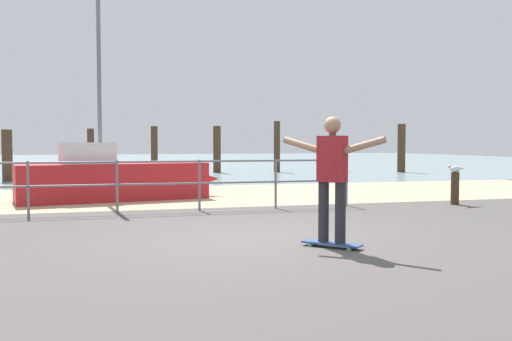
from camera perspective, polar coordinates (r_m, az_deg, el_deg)
name	(u,v)px	position (r m, az deg, el deg)	size (l,w,h in m)	color
ground_plane	(300,253)	(7.17, 4.48, -8.38)	(24.00, 10.00, 0.04)	#514C49
beach_strip	(196,196)	(14.88, -6.07, -2.56)	(24.00, 6.00, 0.04)	tan
sea_surface	(135,161)	(42.70, -12.19, 0.91)	(72.00, 50.00, 0.04)	#849EA3
railing_fence	(117,179)	(11.24, -13.91, -0.80)	(9.74, 0.05, 1.05)	slate
sailboat	(120,179)	(14.00, -13.63, -0.81)	(5.06, 2.19, 5.21)	#B21E23
skateboard	(332,244)	(7.50, 7.67, -7.37)	(0.69, 0.73, 0.08)	#334C8C
skateboarder	(332,172)	(7.39, 7.72, -0.11)	(1.04, 1.13, 1.65)	#26262B
bollard_short	(455,189)	(13.24, 19.51, -1.76)	(0.18, 0.18, 0.74)	#422D1E
seagull	(455,169)	(13.20, 19.49, 0.16)	(0.48, 0.21, 0.18)	white
groyne_post_0	(7,156)	(21.89, -23.90, 1.38)	(0.36, 0.36, 1.86)	#422D1E
groyne_post_1	(91,151)	(26.12, -16.40, 1.88)	(0.30, 0.30, 2.02)	#422D1E
groyne_post_2	(154,150)	(26.04, -10.27, 2.08)	(0.31, 0.31, 2.14)	#422D1E
groyne_post_3	(217,150)	(25.83, -3.98, 2.13)	(0.35, 0.35, 2.16)	#422D1E
groyne_post_4	(277,147)	(26.23, 2.13, 2.41)	(0.29, 0.29, 2.40)	#422D1E
groyne_post_5	(332,150)	(27.19, 7.75, 2.02)	(0.35, 0.35, 2.04)	#422D1E
groyne_post_6	(401,148)	(27.02, 14.52, 2.19)	(0.37, 0.37, 2.26)	#422D1E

